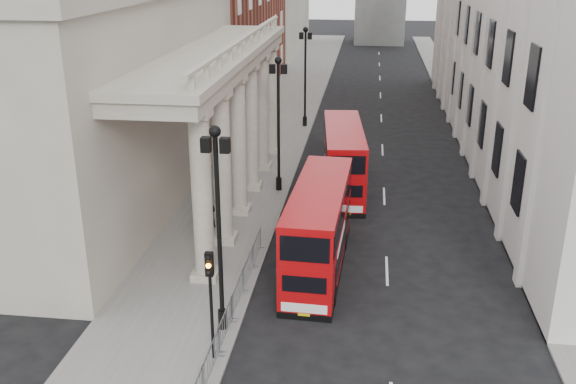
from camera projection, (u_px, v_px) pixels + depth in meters
The scene contains 14 objects.
sidewalk_west at pixel (266, 145), 50.07m from camera, with size 6.00×140.00×0.12m, color slate.
sidewalk_east at pixel (483, 153), 48.11m from camera, with size 3.00×140.00×0.12m, color slate.
kerb at pixel (304, 146), 49.72m from camera, with size 0.20×140.00×0.14m, color slate.
portico_building at pixel (107, 100), 37.72m from camera, with size 9.00×28.00×12.00m, color gray.
lamp_post_south at pixel (218, 217), 23.93m from camera, with size 1.05×0.44×8.32m.
lamp_post_mid at pixel (278, 115), 38.79m from camera, with size 1.05×0.44×8.32m.
lamp_post_north at pixel (305, 70), 53.65m from camera, with size 1.05×0.44×8.32m.
traffic_light at pixel (210, 286), 22.68m from camera, with size 0.28×0.33×4.30m.
crowd_barriers at pixel (219, 341), 23.75m from camera, with size 0.50×18.75×1.10m.
bus_near at pixel (319, 227), 29.94m from camera, with size 2.67×9.62×4.12m.
bus_far at pixel (343, 158), 40.02m from camera, with size 3.12×9.58×4.06m.
pedestrian_a at pixel (203, 211), 35.17m from camera, with size 0.56×0.37×1.53m, color black.
pedestrian_b at pixel (209, 212), 34.79m from camera, with size 0.79×0.62×1.63m, color #2A2422.
pedestrian_c at pixel (239, 158), 43.66m from camera, with size 0.91×0.59×1.86m, color black.
Camera 1 is at (4.77, -17.57, 14.21)m, focal length 40.00 mm.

